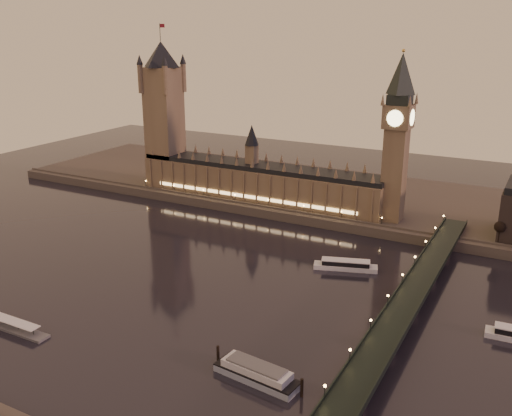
{
  "coord_description": "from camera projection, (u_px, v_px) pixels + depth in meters",
  "views": [
    {
      "loc": [
        140.04,
        -218.91,
        123.37
      ],
      "look_at": [
        3.56,
        35.0,
        30.32
      ],
      "focal_mm": 40.0,
      "sensor_mm": 36.0,
      "label": 1
    }
  ],
  "objects": [
    {
      "name": "bare_tree_0",
      "position": [
        500.0,
        229.0,
        317.83
      ],
      "size": [
        5.7,
        5.7,
        11.59
      ],
      "color": "black",
      "rests_on": "ground"
    },
    {
      "name": "palace_of_westminster",
      "position": [
        259.0,
        177.0,
        397.32
      ],
      "size": [
        180.0,
        26.62,
        52.0
      ],
      "color": "brown",
      "rests_on": "ground"
    },
    {
      "name": "moored_barge",
      "position": [
        257.0,
        373.0,
        206.55
      ],
      "size": [
        37.87,
        12.93,
        6.99
      ],
      "rotation": [
        0.0,
        0.0,
        -0.11
      ],
      "color": "#94A5BD",
      "rests_on": "ground"
    },
    {
      "name": "pontoon_pier",
      "position": [
        12.0,
        327.0,
        241.59
      ],
      "size": [
        37.91,
        6.32,
        10.11
      ],
      "color": "#595B5E",
      "rests_on": "ground"
    },
    {
      "name": "far_embankment",
      "position": [
        374.0,
        201.0,
        408.36
      ],
      "size": [
        560.0,
        130.0,
        6.0
      ],
      "primitive_type": "cube",
      "color": "#423D35",
      "rests_on": "ground"
    },
    {
      "name": "cruise_boat_a",
      "position": [
        346.0,
        265.0,
        300.5
      ],
      "size": [
        33.85,
        17.09,
        5.32
      ],
      "rotation": [
        0.0,
        0.0,
        0.31
      ],
      "color": "silver",
      "rests_on": "ground"
    },
    {
      "name": "ground",
      "position": [
        217.0,
        284.0,
        284.49
      ],
      "size": [
        700.0,
        700.0,
        0.0
      ],
      "primitive_type": "plane",
      "color": "black",
      "rests_on": "ground"
    },
    {
      "name": "victoria_tower",
      "position": [
        164.0,
        106.0,
        419.77
      ],
      "size": [
        31.68,
        31.68,
        118.0
      ],
      "color": "brown",
      "rests_on": "ground"
    },
    {
      "name": "westminster_bridge",
      "position": [
        400.0,
        316.0,
        241.52
      ],
      "size": [
        13.2,
        260.0,
        15.3
      ],
      "color": "black",
      "rests_on": "ground"
    },
    {
      "name": "big_ben",
      "position": [
        398.0,
        128.0,
        341.94
      ],
      "size": [
        17.68,
        17.68,
        104.0
      ],
      "color": "brown",
      "rests_on": "ground"
    }
  ]
}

